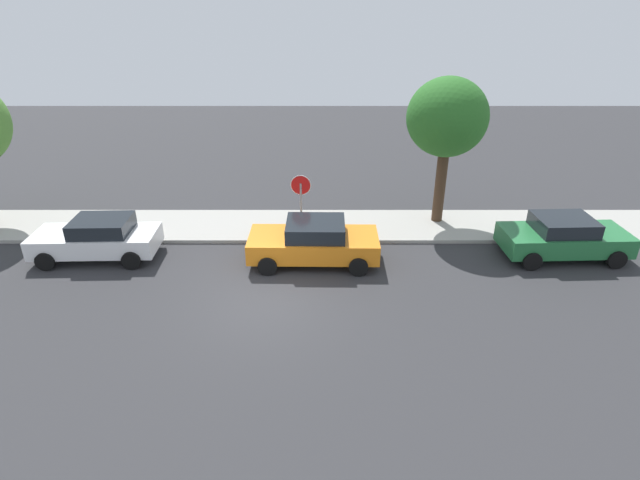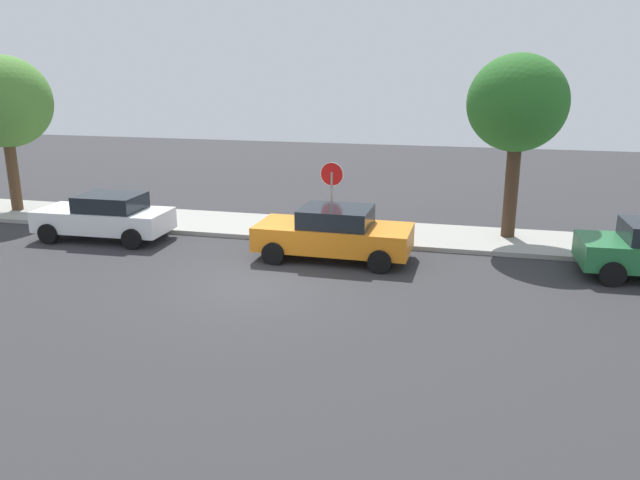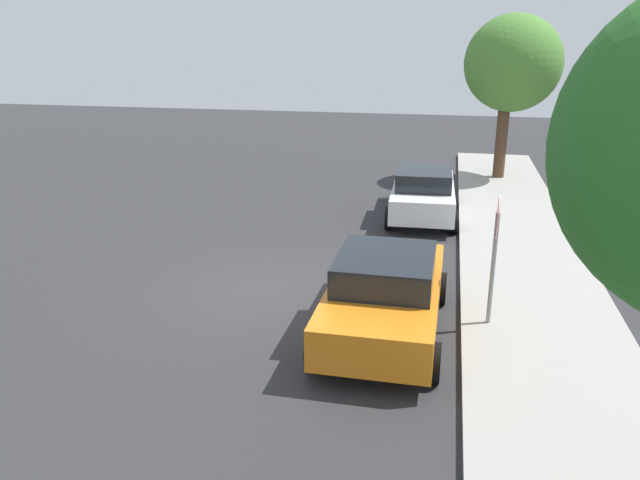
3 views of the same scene
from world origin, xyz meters
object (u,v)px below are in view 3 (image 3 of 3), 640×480
Objects in this scene: parked_car_white at (423,192)px; street_tree_near_corner at (513,64)px; parked_car_orange at (385,293)px; stop_sign at (496,240)px.

street_tree_near_corner is (-5.43, 2.63, 3.35)m from parked_car_white.
parked_car_white is at bearing -25.83° from street_tree_near_corner.
parked_car_white is (-7.56, 0.31, -0.02)m from parked_car_orange.
street_tree_near_corner is (-12.99, 2.94, 3.33)m from parked_car_orange.
parked_car_orange is at bearing -12.75° from street_tree_near_corner.
parked_car_white is 0.74× the size of street_tree_near_corner.
street_tree_near_corner reaches higher than stop_sign.
street_tree_near_corner reaches higher than parked_car_orange.
parked_car_white is 6.90m from street_tree_near_corner.
parked_car_white is (-7.06, -1.54, -0.98)m from stop_sign.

